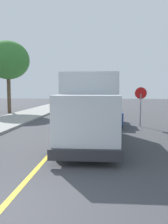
# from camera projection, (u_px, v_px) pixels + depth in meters

# --- Properties ---
(centre_line_yellow) EXTENTS (0.16, 56.00, 0.01)m
(centre_line_yellow) POSITION_uv_depth(u_px,v_px,m) (71.00, 130.00, 14.78)
(centre_line_yellow) COLOR gold
(centre_line_yellow) RESTS_ON ground
(box_truck) EXTENTS (2.58, 7.24, 3.20)m
(box_truck) POSITION_uv_depth(u_px,v_px,m) (91.00, 105.00, 11.34)
(box_truck) COLOR silver
(box_truck) RESTS_ON ground
(parked_car_near) EXTENTS (1.81, 4.40, 1.67)m
(parked_car_near) POSITION_uv_depth(u_px,v_px,m) (109.00, 113.00, 17.10)
(parked_car_near) COLOR #2D4793
(parked_car_near) RESTS_ON ground
(parked_car_mid) EXTENTS (1.90, 4.44, 1.67)m
(parked_car_mid) POSITION_uv_depth(u_px,v_px,m) (103.00, 107.00, 23.78)
(parked_car_mid) COLOR black
(parked_car_mid) RESTS_ON ground
(stop_sign) EXTENTS (0.80, 0.10, 2.65)m
(stop_sign) POSITION_uv_depth(u_px,v_px,m) (141.00, 99.00, 15.99)
(stop_sign) COLOR gray
(stop_sign) RESTS_ON ground
(street_tree_down_block) EXTENTS (4.39, 4.39, 7.50)m
(street_tree_down_block) POSITION_uv_depth(u_px,v_px,m) (8.00, 60.00, 24.93)
(street_tree_down_block) COLOR brown
(street_tree_down_block) RESTS_ON ground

